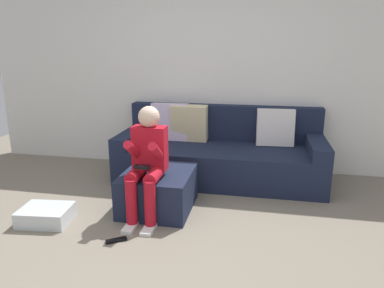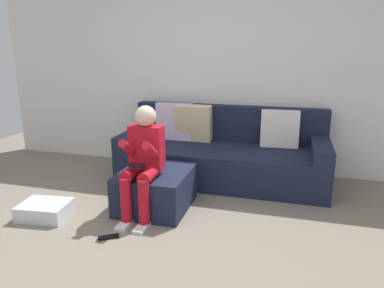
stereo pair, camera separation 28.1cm
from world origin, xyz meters
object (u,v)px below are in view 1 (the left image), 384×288
(ottoman, at_px, (158,190))
(remote_near_ottoman, at_px, (116,240))
(person_seated, at_px, (147,159))
(storage_bin, at_px, (46,215))
(couch_sectional, at_px, (219,153))

(ottoman, distance_m, remote_near_ottoman, 0.74)
(ottoman, xyz_separation_m, person_seated, (-0.04, -0.19, 0.39))
(storage_bin, bearing_deg, couch_sectional, 46.40)
(ottoman, bearing_deg, storage_bin, -152.16)
(couch_sectional, bearing_deg, ottoman, -115.93)
(storage_bin, relative_size, remote_near_ottoman, 2.56)
(person_seated, xyz_separation_m, storage_bin, (-0.91, -0.31, -0.51))
(person_seated, bearing_deg, remote_near_ottoman, -103.96)
(person_seated, bearing_deg, storage_bin, -161.24)
(couch_sectional, relative_size, storage_bin, 5.41)
(ottoman, bearing_deg, remote_near_ottoman, -103.66)
(person_seated, distance_m, remote_near_ottoman, 0.78)
(couch_sectional, xyz_separation_m, remote_near_ottoman, (-0.66, -1.71, -0.30))
(person_seated, bearing_deg, couch_sectional, 66.02)
(couch_sectional, distance_m, person_seated, 1.35)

